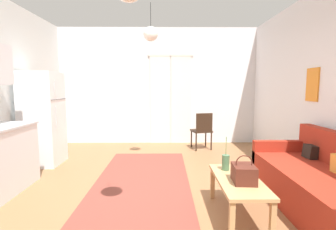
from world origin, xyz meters
The scene contains 10 objects.
ground_plane centered at (0.00, 0.00, -0.05)m, with size 5.48×7.22×0.10m, color #8E603D.
wall_back centered at (0.01, 3.36, 1.43)m, with size 5.08×0.13×2.88m.
area_rug centered at (-0.16, 0.45, 0.01)m, with size 1.40×3.54×0.01m, color brown.
couch centered at (2.03, -0.26, 0.29)m, with size 0.86×2.02×0.87m.
coffee_table centered at (0.98, -0.35, 0.37)m, with size 0.46×1.01×0.43m.
bamboo_vase centered at (0.91, -0.07, 0.53)m, with size 0.09×0.09×0.41m.
handbag centered at (1.01, -0.46, 0.53)m, with size 0.24×0.29×0.29m.
refrigerator centered at (-2.06, 1.58, 0.85)m, with size 0.63×0.65×1.70m.
accent_chair centered at (1.03, 2.61, 0.47)m, with size 0.50×0.48×0.85m.
pendant_lamp_far centered at (-0.06, 1.53, 2.35)m, with size 0.25×0.25×0.66m.
Camera 1 is at (0.19, -2.95, 1.43)m, focal length 26.49 mm.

